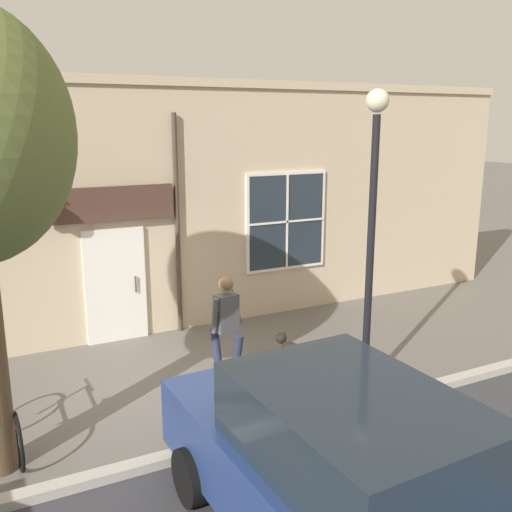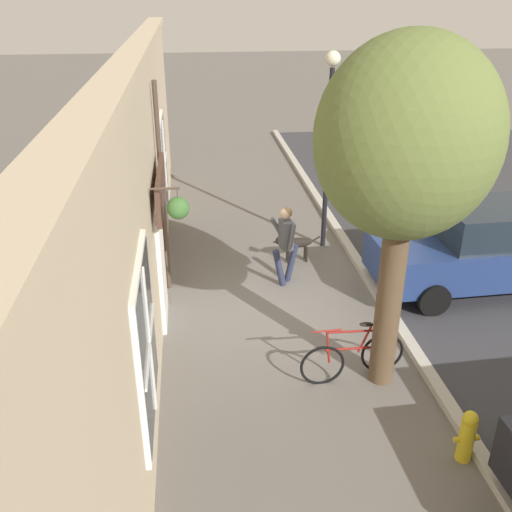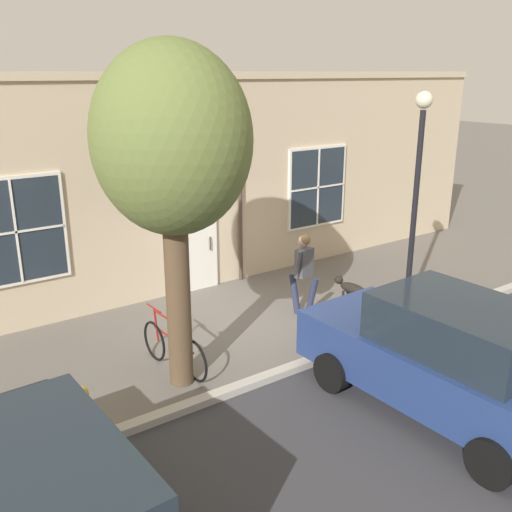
% 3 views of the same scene
% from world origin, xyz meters
% --- Properties ---
extents(ground_plane, '(90.00, 90.00, 0.00)m').
position_xyz_m(ground_plane, '(0.00, 0.00, 0.00)').
color(ground_plane, '#66605B').
extents(storefront_facade, '(0.95, 18.00, 4.72)m').
position_xyz_m(storefront_facade, '(-2.34, -0.01, 2.36)').
color(storefront_facade, '#C6B293').
rests_on(storefront_facade, ground_plane).
extents(pedestrian_walking, '(0.60, 0.55, 1.67)m').
position_xyz_m(pedestrian_walking, '(0.26, 0.99, 1.00)').
color(pedestrian_walking, '#282D47').
rests_on(pedestrian_walking, ground_plane).
extents(dog_on_leash, '(1.09, 0.29, 0.65)m').
position_xyz_m(dog_on_leash, '(0.63, 1.96, 0.44)').
color(dog_on_leash, black).
rests_on(dog_on_leash, ground_plane).
extents(street_tree_by_curb, '(2.46, 2.21, 5.16)m').
position_xyz_m(street_tree_by_curb, '(1.22, -2.28, 3.71)').
color(street_tree_by_curb, brown).
rests_on(street_tree_by_curb, ground_plane).
extents(leaning_bicycle, '(1.72, 0.29, 1.00)m').
position_xyz_m(leaning_bicycle, '(0.79, -2.22, 0.38)').
color(leaning_bicycle, black).
rests_on(leaning_bicycle, ground_plane).
extents(parked_car_mid_block, '(4.36, 2.05, 1.75)m').
position_xyz_m(parked_car_mid_block, '(4.16, 0.36, 0.88)').
color(parked_car_mid_block, navy).
rests_on(parked_car_mid_block, ground_plane).
extents(street_lamp, '(0.32, 0.32, 4.38)m').
position_xyz_m(street_lamp, '(1.46, 2.73, 2.90)').
color(street_lamp, black).
rests_on(street_lamp, ground_plane).
extents(fire_hydrant, '(0.34, 0.20, 0.77)m').
position_xyz_m(fire_hydrant, '(1.77, -4.08, 0.40)').
color(fire_hydrant, gold).
rests_on(fire_hydrant, ground_plane).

